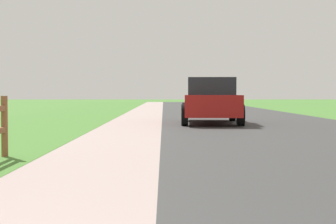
# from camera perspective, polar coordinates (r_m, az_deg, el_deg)

# --- Properties ---
(ground_plane) EXTENTS (120.00, 120.00, 0.00)m
(ground_plane) POSITION_cam_1_polar(r_m,az_deg,el_deg) (25.63, -0.66, -0.21)
(ground_plane) COLOR #4B8234
(road_asphalt) EXTENTS (7.00, 66.00, 0.01)m
(road_asphalt) POSITION_cam_1_polar(r_m,az_deg,el_deg) (27.84, 6.57, -0.02)
(road_asphalt) COLOR #3B3B3B
(road_asphalt) RESTS_ON ground
(curb_concrete) EXTENTS (6.00, 66.00, 0.01)m
(curb_concrete) POSITION_cam_1_polar(r_m,az_deg,el_deg) (27.80, -6.84, -0.03)
(curb_concrete) COLOR #B09A94
(curb_concrete) RESTS_ON ground
(grass_verge) EXTENTS (5.00, 66.00, 0.00)m
(grass_verge) POSITION_cam_1_polar(r_m,az_deg,el_deg) (28.00, -9.89, -0.02)
(grass_verge) COLOR #4B8234
(grass_verge) RESTS_ON ground
(parked_suv_red) EXTENTS (2.22, 4.75, 1.62)m
(parked_suv_red) POSITION_cam_1_polar(r_m,az_deg,el_deg) (17.53, 4.98, 1.33)
(parked_suv_red) COLOR maroon
(parked_suv_red) RESTS_ON ground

